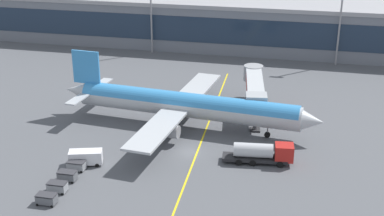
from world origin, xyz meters
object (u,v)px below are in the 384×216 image
at_px(fuel_tanker, 263,153).
at_px(crew_van, 85,157).
at_px(baggage_cart_2, 67,176).
at_px(baggage_cart_1, 57,187).
at_px(baggage_cart_3, 76,165).
at_px(main_airliner, 186,105).
at_px(baggage_cart_0, 47,199).

height_order(fuel_tanker, crew_van, fuel_tanker).
xyz_separation_m(crew_van, baggage_cart_2, (-0.46, -5.15, -0.53)).
height_order(baggage_cart_1, baggage_cart_2, same).
bearing_deg(baggage_cart_3, crew_van, 74.58).
distance_m(main_airliner, baggage_cart_1, 28.74).
relative_size(baggage_cart_1, baggage_cart_3, 1.00).
xyz_separation_m(baggage_cart_0, baggage_cart_1, (-0.07, 3.20, 0.00)).
bearing_deg(fuel_tanker, baggage_cart_2, -155.81).
relative_size(main_airliner, baggage_cart_0, 17.89).
xyz_separation_m(main_airliner, baggage_cart_1, (-11.80, -25.99, -3.38)).
bearing_deg(baggage_cart_3, baggage_cart_0, -88.66).
distance_m(baggage_cart_0, baggage_cart_1, 3.20).
bearing_deg(baggage_cart_3, fuel_tanker, 18.20).
xyz_separation_m(main_airliner, baggage_cart_3, (-11.95, -19.59, -3.38)).
height_order(crew_van, baggage_cart_2, crew_van).
bearing_deg(fuel_tanker, crew_van, -165.35).
height_order(main_airliner, crew_van, main_airliner).
height_order(crew_van, baggage_cart_1, crew_van).
bearing_deg(crew_van, main_airliner, 57.10).
bearing_deg(baggage_cart_2, crew_van, 84.86).
bearing_deg(baggage_cart_0, main_airliner, 68.12).
height_order(baggage_cart_0, baggage_cart_1, same).
height_order(main_airliner, baggage_cart_3, main_airliner).
bearing_deg(baggage_cart_0, crew_van, 88.45).
bearing_deg(fuel_tanker, baggage_cart_1, -150.31).
distance_m(fuel_tanker, crew_van, 27.22).
xyz_separation_m(main_airliner, crew_van, (-11.41, -17.64, -2.85)).
bearing_deg(crew_van, baggage_cart_1, -92.66).
bearing_deg(baggage_cart_0, baggage_cart_2, 91.34).
relative_size(fuel_tanker, baggage_cart_1, 4.10).
distance_m(fuel_tanker, baggage_cart_1, 30.77).
xyz_separation_m(baggage_cart_1, baggage_cart_2, (-0.07, 3.20, 0.00)).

